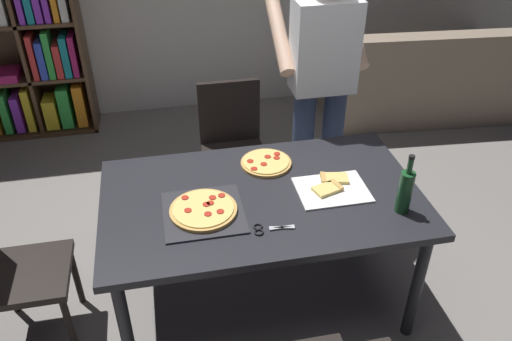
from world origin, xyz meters
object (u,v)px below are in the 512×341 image
pepperoni_pizza_on_tray (203,211)px  chair_far_side (232,140)px  dining_table (262,206)px  person_serving_pizza (321,81)px  chair_left_end (5,265)px  wine_bottle (405,191)px  kitchen_scissors (267,229)px  second_pizza_plain (266,163)px  couch (417,83)px

pepperoni_pizza_on_tray → chair_far_side: bearing=73.7°
dining_table → person_serving_pizza: 0.97m
chair_far_side → chair_left_end: same height
wine_bottle → kitchen_scissors: wine_bottle is taller
chair_left_end → dining_table: bearing=0.0°
dining_table → chair_left_end: bearing=180.0°
second_pizza_plain → chair_far_side: bearing=96.6°
couch → chair_left_end: bearing=-148.1°
chair_left_end → couch: chair_left_end is taller
dining_table → second_pizza_plain: size_ratio=5.78×
wine_bottle → second_pizza_plain: bearing=136.7°
couch → person_serving_pizza: size_ratio=1.01×
chair_far_side → wine_bottle: bearing=-62.4°
dining_table → wine_bottle: (0.64, -0.26, 0.19)m
chair_left_end → couch: bearing=31.9°
dining_table → kitchen_scissors: 0.28m
couch → kitchen_scissors: 3.00m
chair_far_side → person_serving_pizza: bearing=-22.6°
chair_left_end → person_serving_pizza: bearing=22.2°
dining_table → wine_bottle: size_ratio=5.11×
dining_table → chair_left_end: (-1.29, 0.00, -0.16)m
dining_table → chair_left_end: size_ratio=1.79×
couch → wine_bottle: wine_bottle is taller
couch → kitchen_scissors: couch is taller
dining_table → couch: (1.90, 1.99, -0.37)m
dining_table → couch: size_ratio=0.92×
person_serving_pizza → kitchen_scissors: person_serving_pizza is taller
kitchen_scissors → dining_table: bearing=82.9°
pepperoni_pizza_on_tray → kitchen_scissors: 0.33m
pepperoni_pizza_on_tray → wine_bottle: (0.95, -0.17, 0.10)m
couch → kitchen_scissors: (-1.93, -2.25, 0.45)m
person_serving_pizza → pepperoni_pizza_on_tray: (-0.84, -0.83, -0.23)m
couch → pepperoni_pizza_on_tray: size_ratio=4.55×
chair_left_end → second_pizza_plain: bearing=11.1°
wine_bottle → second_pizza_plain: wine_bottle is taller
dining_table → person_serving_pizza: person_serving_pizza is taller
second_pizza_plain → pepperoni_pizza_on_tray: bearing=-137.4°
chair_far_side → second_pizza_plain: chair_far_side is taller
person_serving_pizza → second_pizza_plain: person_serving_pizza is taller
dining_table → couch: bearing=46.4°
dining_table → wine_bottle: wine_bottle is taller
chair_left_end → kitchen_scissors: (1.26, -0.27, 0.24)m
chair_far_side → person_serving_pizza: (0.53, -0.22, 0.49)m
pepperoni_pizza_on_tray → couch: bearing=43.3°
dining_table → chair_left_end: 1.30m
kitchen_scissors → wine_bottle: bearing=0.8°
pepperoni_pizza_on_tray → wine_bottle: 0.97m
chair_far_side → kitchen_scissors: 1.26m
pepperoni_pizza_on_tray → second_pizza_plain: 0.53m
couch → pepperoni_pizza_on_tray: bearing=-136.7°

